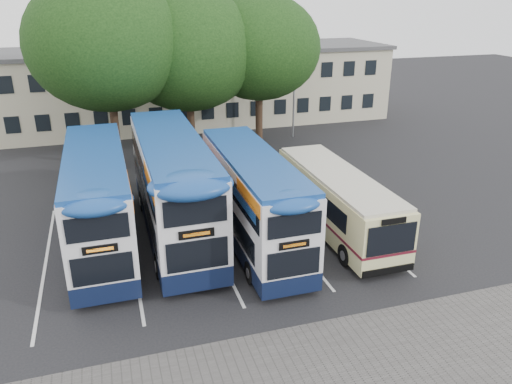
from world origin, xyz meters
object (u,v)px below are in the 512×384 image
Objects in this scene: tree_left at (106,43)px; tree_mid at (187,50)px; tree_right at (259,48)px; bus_single at (336,197)px; bus_dd_left at (98,196)px; lamp_post at (295,70)px; bus_dd_mid at (173,183)px; bus_dd_right at (253,196)px.

tree_mid is at bearing 13.16° from tree_left.
tree_mid reaches higher than tree_right.
tree_mid is 14.97m from bus_single.
tree_left is 1.23× the size of bus_single.
tree_left reaches higher than bus_dd_left.
lamp_post reaches higher than bus_single.
tree_left is 9.88m from tree_right.
bus_dd_left is at bearing -117.47° from tree_mid.
lamp_post is 20.30m from bus_dd_left.
tree_mid reaches higher than bus_dd_mid.
lamp_post is 4.44m from tree_right.
bus_dd_left is (-1.19, -10.64, -5.28)m from tree_left.
tree_right is (9.77, 1.31, -0.66)m from tree_left.
bus_single is (10.46, -1.48, -0.76)m from bus_dd_left.
tree_mid is 14.27m from bus_dd_right.
tree_left is at bearing -166.84° from tree_mid.
tree_right is 15.11m from bus_dd_right.
tree_left is 1.18× the size of bus_dd_right.
tree_left is 1.11× the size of tree_right.
bus_dd_left is at bearing -96.39° from tree_left.
tree_left is at bearing 127.39° from bus_single.
bus_dd_mid reaches higher than bus_dd_right.
bus_dd_right is 4.13m from bus_single.
bus_dd_left is 10.59m from bus_single.
tree_left is 14.39m from bus_dd_right.
bus_dd_left is at bearing -135.63° from lamp_post.
bus_dd_right is (-4.58, -13.60, -4.72)m from tree_right.
tree_right is at bearing 7.61° from tree_left.
bus_dd_left is 3.23m from bus_dd_mid.
bus_dd_mid is at bearing -128.80° from lamp_post.
tree_left is at bearing 112.87° from bus_dd_right.
bus_dd_right is at bearing -67.13° from tree_left.
tree_left is at bearing 100.99° from bus_dd_mid.
tree_right is 0.95× the size of bus_dd_mid.
tree_left is 16.41m from bus_single.
bus_dd_left is (-14.38, -14.07, -2.74)m from lamp_post.
tree_right reaches higher than bus_dd_left.
tree_mid is 1.06× the size of bus_dd_left.
lamp_post is 13.86m from tree_left.
lamp_post is 0.83× the size of tree_mid.
bus_dd_mid is at bearing 149.72° from bus_dd_right.
tree_mid is at bearing 91.05° from bus_dd_right.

